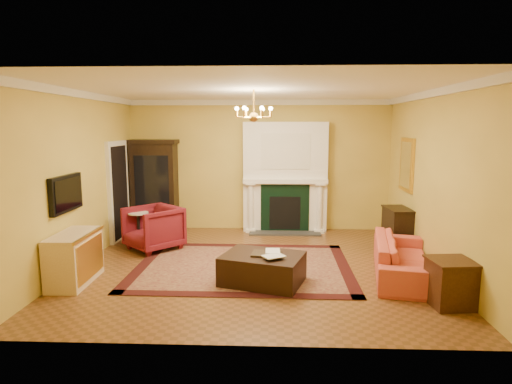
# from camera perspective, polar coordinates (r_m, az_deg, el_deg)

# --- Properties ---
(floor) EXTENTS (6.00, 5.50, 0.02)m
(floor) POSITION_cam_1_polar(r_m,az_deg,el_deg) (7.55, -0.29, -9.87)
(floor) COLOR brown
(floor) RESTS_ON ground
(ceiling) EXTENTS (6.00, 5.50, 0.02)m
(ceiling) POSITION_cam_1_polar(r_m,az_deg,el_deg) (7.18, -0.31, 13.61)
(ceiling) COLOR white
(ceiling) RESTS_ON wall_back
(wall_back) EXTENTS (6.00, 0.02, 3.00)m
(wall_back) POSITION_cam_1_polar(r_m,az_deg,el_deg) (9.96, 0.42, 3.55)
(wall_back) COLOR #DCBE4F
(wall_back) RESTS_ON floor
(wall_front) EXTENTS (6.00, 0.02, 3.00)m
(wall_front) POSITION_cam_1_polar(r_m,az_deg,el_deg) (4.49, -1.89, -2.82)
(wall_front) COLOR #DCBE4F
(wall_front) RESTS_ON floor
(wall_left) EXTENTS (0.02, 5.50, 3.00)m
(wall_left) POSITION_cam_1_polar(r_m,az_deg,el_deg) (7.94, -22.56, 1.56)
(wall_left) COLOR #DCBE4F
(wall_left) RESTS_ON floor
(wall_right) EXTENTS (0.02, 5.50, 3.00)m
(wall_right) POSITION_cam_1_polar(r_m,az_deg,el_deg) (7.69, 22.72, 1.34)
(wall_right) COLOR #DCBE4F
(wall_right) RESTS_ON floor
(fireplace) EXTENTS (1.90, 0.70, 2.50)m
(fireplace) POSITION_cam_1_polar(r_m,az_deg,el_deg) (9.80, 3.89, 1.65)
(fireplace) COLOR white
(fireplace) RESTS_ON wall_back
(crown_molding) EXTENTS (6.00, 5.50, 0.12)m
(crown_molding) POSITION_cam_1_polar(r_m,az_deg,el_deg) (8.13, 0.00, 12.55)
(crown_molding) COLOR white
(crown_molding) RESTS_ON ceiling
(doorway) EXTENTS (0.08, 1.05, 2.10)m
(doorway) POSITION_cam_1_polar(r_m,az_deg,el_deg) (9.53, -17.85, 0.14)
(doorway) COLOR silver
(doorway) RESTS_ON wall_left
(tv_panel) EXTENTS (0.09, 0.95, 0.58)m
(tv_panel) POSITION_cam_1_polar(r_m,az_deg,el_deg) (7.40, -23.98, -0.18)
(tv_panel) COLOR black
(tv_panel) RESTS_ON wall_left
(gilt_mirror) EXTENTS (0.06, 0.76, 1.05)m
(gilt_mirror) POSITION_cam_1_polar(r_m,az_deg,el_deg) (8.98, 19.44, 3.45)
(gilt_mirror) COLOR gold
(gilt_mirror) RESTS_ON wall_right
(chandelier) EXTENTS (0.63, 0.55, 0.53)m
(chandelier) POSITION_cam_1_polar(r_m,az_deg,el_deg) (7.16, -0.31, 10.40)
(chandelier) COLOR #C18C35
(chandelier) RESTS_ON ceiling
(oriental_rug) EXTENTS (3.71, 2.80, 0.01)m
(oriental_rug) POSITION_cam_1_polar(r_m,az_deg,el_deg) (7.50, -1.73, -9.87)
(oriental_rug) COLOR #470F1A
(oriental_rug) RESTS_ON floor
(china_cabinet) EXTENTS (1.02, 0.48, 2.01)m
(china_cabinet) POSITION_cam_1_polar(r_m,az_deg,el_deg) (10.11, -13.36, 0.58)
(china_cabinet) COLOR black
(china_cabinet) RESTS_ON floor
(wingback_armchair) EXTENTS (1.25, 1.25, 0.94)m
(wingback_armchair) POSITION_cam_1_polar(r_m,az_deg,el_deg) (8.63, -13.53, -4.42)
(wingback_armchair) COLOR maroon
(wingback_armchair) RESTS_ON floor
(pedestal_table) EXTENTS (0.40, 0.40, 0.71)m
(pedestal_table) POSITION_cam_1_polar(r_m,az_deg,el_deg) (8.87, -15.37, -4.53)
(pedestal_table) COLOR black
(pedestal_table) RESTS_ON floor
(commode) EXTENTS (0.52, 1.06, 0.78)m
(commode) POSITION_cam_1_polar(r_m,az_deg,el_deg) (7.22, -23.07, -8.12)
(commode) COLOR beige
(commode) RESTS_ON floor
(coral_sofa) EXTENTS (1.03, 2.20, 0.83)m
(coral_sofa) POSITION_cam_1_polar(r_m,az_deg,el_deg) (7.33, 18.99, -7.47)
(coral_sofa) COLOR #BA543B
(coral_sofa) RESTS_ON floor
(end_table) EXTENTS (0.57, 0.57, 0.61)m
(end_table) POSITION_cam_1_polar(r_m,az_deg,el_deg) (6.43, 24.51, -11.11)
(end_table) COLOR #3B2110
(end_table) RESTS_ON floor
(console_table) EXTENTS (0.46, 0.74, 0.79)m
(console_table) POSITION_cam_1_polar(r_m,az_deg,el_deg) (8.89, 18.32, -4.74)
(console_table) COLOR black
(console_table) RESTS_ON floor
(leather_ottoman) EXTENTS (1.39, 1.18, 0.44)m
(leather_ottoman) POSITION_cam_1_polar(r_m,az_deg,el_deg) (6.67, 0.88, -10.17)
(leather_ottoman) COLOR black
(leather_ottoman) RESTS_ON oriental_rug
(ottoman_tray) EXTENTS (0.48, 0.39, 0.03)m
(ottoman_tray) POSITION_cam_1_polar(r_m,az_deg,el_deg) (6.60, 1.40, -8.24)
(ottoman_tray) COLOR black
(ottoman_tray) RESTS_ON leather_ottoman
(book_a) EXTENTS (0.22, 0.03, 0.30)m
(book_a) POSITION_cam_1_polar(r_m,az_deg,el_deg) (6.59, 1.27, -6.81)
(book_a) COLOR gray
(book_a) RESTS_ON ottoman_tray
(book_b) EXTENTS (0.13, 0.21, 0.31)m
(book_b) POSITION_cam_1_polar(r_m,az_deg,el_deg) (6.44, 1.87, -7.10)
(book_b) COLOR gray
(book_b) RESTS_ON ottoman_tray
(topiary_left) EXTENTS (0.14, 0.14, 0.38)m
(topiary_left) POSITION_cam_1_polar(r_m,az_deg,el_deg) (9.74, -0.54, 3.08)
(topiary_left) COLOR gray
(topiary_left) RESTS_ON fireplace
(topiary_right) EXTENTS (0.17, 0.17, 0.45)m
(topiary_right) POSITION_cam_1_polar(r_m,az_deg,el_deg) (9.76, 7.50, 3.25)
(topiary_right) COLOR gray
(topiary_right) RESTS_ON fireplace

